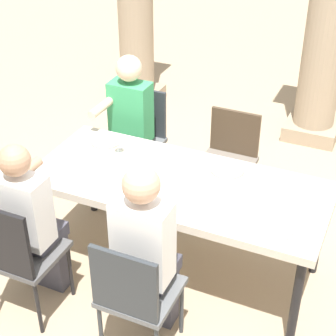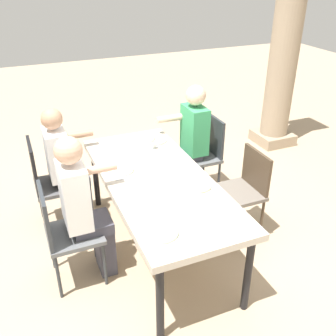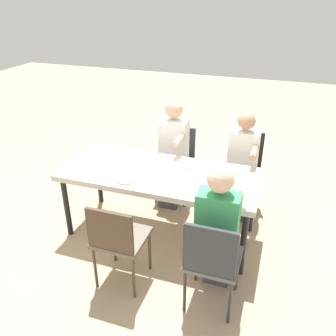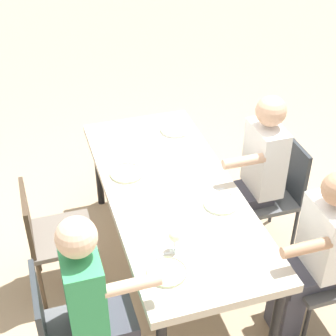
{
  "view_description": "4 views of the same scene",
  "coord_description": "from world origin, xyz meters",
  "px_view_note": "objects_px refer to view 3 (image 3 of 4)",
  "views": [
    {
      "loc": [
        1.24,
        -2.94,
        2.9
      ],
      "look_at": [
        -0.04,
        -0.09,
        0.92
      ],
      "focal_mm": 59.28,
      "sensor_mm": 36.0,
      "label": 1
    },
    {
      "loc": [
        2.75,
        -1.05,
        2.48
      ],
      "look_at": [
        0.12,
        0.05,
        0.92
      ],
      "focal_mm": 41.47,
      "sensor_mm": 36.0,
      "label": 2
    },
    {
      "loc": [
        -1.13,
        3.06,
        2.49
      ],
      "look_at": [
        -0.11,
        0.06,
        0.87
      ],
      "focal_mm": 37.78,
      "sensor_mm": 36.0,
      "label": 3
    },
    {
      "loc": [
        -2.68,
        0.86,
        2.97
      ],
      "look_at": [
        0.07,
        0.01,
        0.91
      ],
      "focal_mm": 55.61,
      "sensor_mm": 36.0,
      "label": 4
    }
  ],
  "objects_px": {
    "diner_woman_green": "(242,163)",
    "plate_3": "(108,152)",
    "diner_man_white": "(218,228)",
    "chair_mid_north": "(118,238)",
    "dining_table": "(160,177)",
    "chair_west_south": "(243,166)",
    "diner_guest_third": "(172,151)",
    "plate_0": "(224,195)",
    "chair_mid_south": "(177,158)",
    "plate_2": "(127,179)",
    "wine_glass_0": "(210,178)",
    "chair_west_north": "(212,259)",
    "plate_1": "(190,164)"
  },
  "relations": [
    {
      "from": "plate_0",
      "to": "plate_1",
      "type": "distance_m",
      "value": 0.71
    },
    {
      "from": "chair_west_north",
      "to": "plate_1",
      "type": "relative_size",
      "value": 3.87
    },
    {
      "from": "diner_woman_green",
      "to": "diner_guest_third",
      "type": "xyz_separation_m",
      "value": [
        0.84,
        0.0,
        0.04
      ]
    },
    {
      "from": "diner_guest_third",
      "to": "plate_0",
      "type": "distance_m",
      "value": 1.24
    },
    {
      "from": "chair_west_south",
      "to": "plate_2",
      "type": "distance_m",
      "value": 1.53
    },
    {
      "from": "diner_woman_green",
      "to": "plate_3",
      "type": "height_order",
      "value": "diner_woman_green"
    },
    {
      "from": "plate_3",
      "to": "diner_guest_third",
      "type": "bearing_deg",
      "value": -147.52
    },
    {
      "from": "chair_west_north",
      "to": "plate_3",
      "type": "xyz_separation_m",
      "value": [
        1.49,
        -1.12,
        0.24
      ]
    },
    {
      "from": "dining_table",
      "to": "diner_woman_green",
      "type": "xyz_separation_m",
      "value": [
        -0.76,
        -0.68,
        -0.03
      ]
    },
    {
      "from": "diner_man_white",
      "to": "chair_mid_south",
      "type": "bearing_deg",
      "value": -61.07
    },
    {
      "from": "dining_table",
      "to": "chair_west_north",
      "type": "bearing_deg",
      "value": 131.29
    },
    {
      "from": "chair_mid_south",
      "to": "dining_table",
      "type": "bearing_deg",
      "value": 95.81
    },
    {
      "from": "chair_west_north",
      "to": "wine_glass_0",
      "type": "bearing_deg",
      "value": -74.67
    },
    {
      "from": "dining_table",
      "to": "diner_guest_third",
      "type": "bearing_deg",
      "value": -82.84
    },
    {
      "from": "chair_west_south",
      "to": "wine_glass_0",
      "type": "bearing_deg",
      "value": 79.4
    },
    {
      "from": "chair_mid_south",
      "to": "diner_woman_green",
      "type": "bearing_deg",
      "value": 167.93
    },
    {
      "from": "chair_west_north",
      "to": "diner_woman_green",
      "type": "relative_size",
      "value": 0.73
    },
    {
      "from": "wine_glass_0",
      "to": "plate_2",
      "type": "bearing_deg",
      "value": 6.57
    },
    {
      "from": "dining_table",
      "to": "plate_1",
      "type": "xyz_separation_m",
      "value": [
        -0.25,
        -0.26,
        0.07
      ]
    },
    {
      "from": "plate_0",
      "to": "diner_man_white",
      "type": "bearing_deg",
      "value": 94.6
    },
    {
      "from": "diner_guest_third",
      "to": "dining_table",
      "type": "bearing_deg",
      "value": 97.16
    },
    {
      "from": "dining_table",
      "to": "plate_0",
      "type": "height_order",
      "value": "plate_0"
    },
    {
      "from": "chair_mid_north",
      "to": "chair_west_south",
      "type": "bearing_deg",
      "value": -116.13
    },
    {
      "from": "chair_mid_north",
      "to": "chair_mid_south",
      "type": "bearing_deg",
      "value": -90.0
    },
    {
      "from": "dining_table",
      "to": "wine_glass_0",
      "type": "distance_m",
      "value": 0.61
    },
    {
      "from": "dining_table",
      "to": "plate_1",
      "type": "bearing_deg",
      "value": -133.46
    },
    {
      "from": "chair_mid_north",
      "to": "plate_0",
      "type": "height_order",
      "value": "chair_mid_north"
    },
    {
      "from": "diner_guest_third",
      "to": "diner_woman_green",
      "type": "bearing_deg",
      "value": -179.69
    },
    {
      "from": "chair_west_south",
      "to": "plate_3",
      "type": "xyz_separation_m",
      "value": [
        1.49,
        0.6,
        0.23
      ]
    },
    {
      "from": "dining_table",
      "to": "diner_guest_third",
      "type": "height_order",
      "value": "diner_guest_third"
    },
    {
      "from": "plate_0",
      "to": "plate_2",
      "type": "bearing_deg",
      "value": -0.27
    },
    {
      "from": "wine_glass_0",
      "to": "diner_man_white",
      "type": "bearing_deg",
      "value": 110.89
    },
    {
      "from": "plate_1",
      "to": "chair_mid_north",
      "type": "bearing_deg",
      "value": 73.28
    },
    {
      "from": "chair_west_north",
      "to": "plate_0",
      "type": "relative_size",
      "value": 3.99
    },
    {
      "from": "plate_2",
      "to": "plate_3",
      "type": "height_order",
      "value": "same"
    },
    {
      "from": "plate_0",
      "to": "plate_3",
      "type": "relative_size",
      "value": 0.92
    },
    {
      "from": "diner_guest_third",
      "to": "plate_3",
      "type": "distance_m",
      "value": 0.77
    },
    {
      "from": "chair_mid_south",
      "to": "diner_guest_third",
      "type": "bearing_deg",
      "value": 90.88
    },
    {
      "from": "chair_west_south",
      "to": "plate_0",
      "type": "xyz_separation_m",
      "value": [
        0.03,
        1.13,
        0.23
      ]
    },
    {
      "from": "diner_woman_green",
      "to": "plate_3",
      "type": "bearing_deg",
      "value": 15.62
    },
    {
      "from": "chair_west_south",
      "to": "wine_glass_0",
      "type": "relative_size",
      "value": 6.27
    },
    {
      "from": "plate_3",
      "to": "chair_west_south",
      "type": "bearing_deg",
      "value": -157.97
    },
    {
      "from": "plate_0",
      "to": "plate_3",
      "type": "distance_m",
      "value": 1.55
    },
    {
      "from": "plate_0",
      "to": "diner_woman_green",
      "type": "bearing_deg",
      "value": -92.02
    },
    {
      "from": "chair_west_north",
      "to": "wine_glass_0",
      "type": "xyz_separation_m",
      "value": [
        0.19,
        -0.7,
        0.34
      ]
    },
    {
      "from": "plate_0",
      "to": "plate_1",
      "type": "xyz_separation_m",
      "value": [
        0.48,
        -0.52,
        -0.0
      ]
    },
    {
      "from": "chair_west_south",
      "to": "plate_3",
      "type": "bearing_deg",
      "value": 22.03
    },
    {
      "from": "chair_west_north",
      "to": "plate_3",
      "type": "relative_size",
      "value": 3.66
    },
    {
      "from": "diner_man_white",
      "to": "chair_mid_north",
      "type": "bearing_deg",
      "value": 12.27
    },
    {
      "from": "diner_woman_green",
      "to": "diner_man_white",
      "type": "distance_m",
      "value": 1.35
    }
  ]
}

